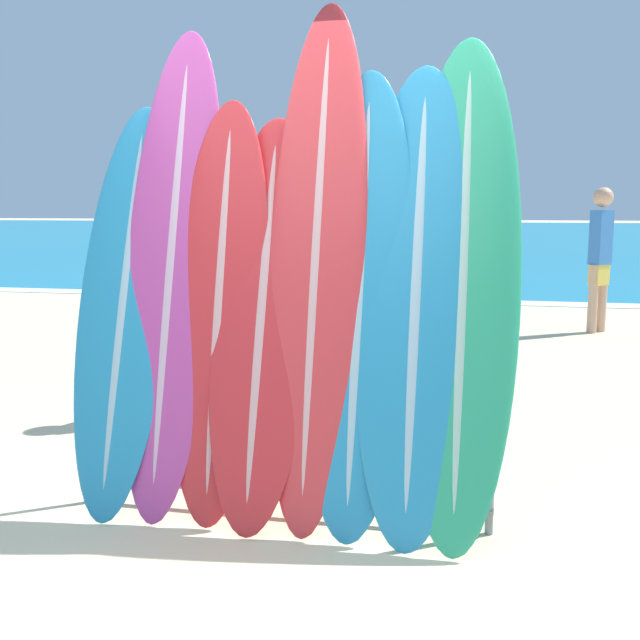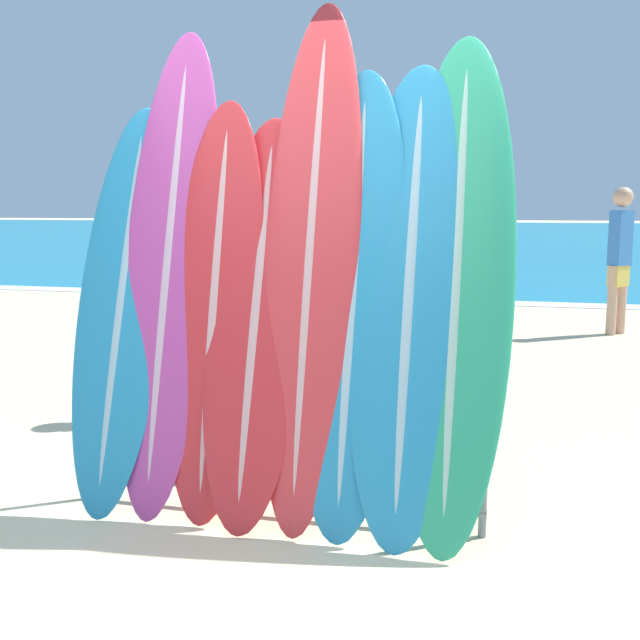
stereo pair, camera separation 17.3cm
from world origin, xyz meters
name	(u,v)px [view 1 (the left image)]	position (x,y,z in m)	size (l,w,h in m)	color
ground_plane	(258,560)	(0.00, 0.00, 0.00)	(160.00, 160.00, 0.00)	beige
ocean_water	(464,234)	(0.00, 38.65, 0.00)	(120.00, 60.00, 0.01)	teal
surfboard_rack	(287,427)	(0.01, 0.49, 0.47)	(2.05, 0.04, 0.87)	slate
surfboard_slot_0	(125,306)	(-0.87, 0.53, 1.05)	(0.51, 0.74, 2.11)	teal
surfboard_slot_1	(172,268)	(-0.62, 0.57, 1.25)	(0.51, 0.75, 2.50)	#B23D8E
surfboard_slot_2	(220,308)	(-0.34, 0.52, 1.06)	(0.50, 0.59, 2.12)	red
surfboard_slot_3	(263,318)	(-0.12, 0.51, 1.02)	(0.54, 0.74, 2.03)	red
surfboard_slot_4	(317,260)	(0.14, 0.57, 1.30)	(0.49, 0.79, 2.61)	red
surfboard_slot_5	(359,298)	(0.36, 0.54, 1.13)	(0.54, 0.72, 2.26)	teal
surfboard_slot_6	(416,296)	(0.64, 0.55, 1.14)	(0.58, 0.85, 2.28)	teal
surfboard_slot_7	(462,282)	(0.85, 0.58, 1.21)	(0.55, 0.90, 2.42)	#289E70
person_near_water	(430,253)	(0.20, 8.16, 0.87)	(0.22, 0.27, 1.59)	beige
person_mid_beach	(229,285)	(-0.91, 2.32, 0.98)	(0.25, 0.30, 1.80)	#846047
person_far_left	(600,254)	(2.37, 6.73, 0.98)	(0.30, 0.30, 1.79)	tan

